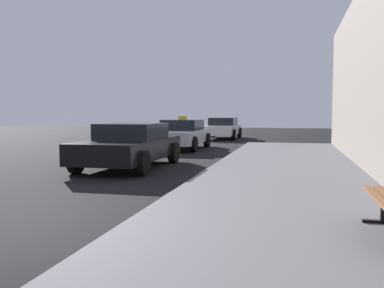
# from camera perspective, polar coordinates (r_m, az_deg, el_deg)

# --- Properties ---
(sidewalk) EXTENTS (4.00, 32.00, 0.15)m
(sidewalk) POSITION_cam_1_polar(r_m,az_deg,el_deg) (4.88, 11.30, -13.83)
(sidewalk) COLOR slate
(sidewalk) RESTS_ON ground_plane
(car_black) EXTENTS (2.05, 4.40, 1.27)m
(car_black) POSITION_cam_1_polar(r_m,az_deg,el_deg) (12.35, -8.30, -0.15)
(car_black) COLOR black
(car_black) RESTS_ON ground_plane
(car_silver) EXTENTS (1.94, 4.20, 1.43)m
(car_silver) POSITION_cam_1_polar(r_m,az_deg,el_deg) (18.51, -1.38, 1.33)
(car_silver) COLOR #B7B7BF
(car_silver) RESTS_ON ground_plane
(car_white) EXTENTS (1.93, 4.42, 1.27)m
(car_white) POSITION_cam_1_polar(r_m,az_deg,el_deg) (25.93, 4.13, 2.15)
(car_white) COLOR white
(car_white) RESTS_ON ground_plane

